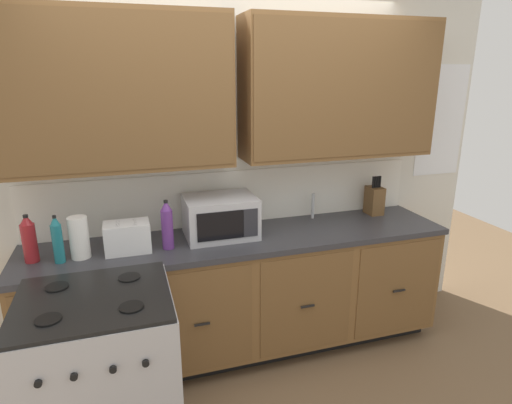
# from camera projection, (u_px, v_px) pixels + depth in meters

# --- Properties ---
(ground_plane) EXTENTS (8.00, 8.00, 0.00)m
(ground_plane) POSITION_uv_depth(u_px,v_px,m) (256.00, 375.00, 2.98)
(ground_plane) COLOR brown
(wall_unit) EXTENTS (4.10, 0.40, 2.58)m
(wall_unit) POSITION_uv_depth(u_px,v_px,m) (235.00, 124.00, 2.95)
(wall_unit) COLOR silver
(wall_unit) RESTS_ON ground_plane
(counter_run) EXTENTS (2.93, 0.64, 0.91)m
(counter_run) POSITION_uv_depth(u_px,v_px,m) (244.00, 294.00, 3.11)
(counter_run) COLOR black
(counter_run) RESTS_ON ground_plane
(stove_range) EXTENTS (0.76, 0.68, 0.95)m
(stove_range) POSITION_uv_depth(u_px,v_px,m) (102.00, 377.00, 2.27)
(stove_range) COLOR #B7B7BC
(stove_range) RESTS_ON ground_plane
(microwave) EXTENTS (0.48, 0.37, 0.28)m
(microwave) POSITION_uv_depth(u_px,v_px,m) (220.00, 217.00, 2.96)
(microwave) COLOR #B7B7BC
(microwave) RESTS_ON counter_run
(toaster) EXTENTS (0.28, 0.18, 0.19)m
(toaster) POSITION_uv_depth(u_px,v_px,m) (127.00, 237.00, 2.71)
(toaster) COLOR white
(toaster) RESTS_ON counter_run
(knife_block) EXTENTS (0.11, 0.14, 0.31)m
(knife_block) POSITION_uv_depth(u_px,v_px,m) (374.00, 200.00, 3.43)
(knife_block) COLOR brown
(knife_block) RESTS_ON counter_run
(sink_faucet) EXTENTS (0.02, 0.02, 0.20)m
(sink_faucet) POSITION_uv_depth(u_px,v_px,m) (313.00, 206.00, 3.33)
(sink_faucet) COLOR #B2B5BA
(sink_faucet) RESTS_ON counter_run
(paper_towel_roll) EXTENTS (0.12, 0.12, 0.26)m
(paper_towel_roll) POSITION_uv_depth(u_px,v_px,m) (79.00, 238.00, 2.61)
(paper_towel_roll) COLOR white
(paper_towel_roll) RESTS_ON counter_run
(bottle_red) EXTENTS (0.08, 0.08, 0.30)m
(bottle_red) POSITION_uv_depth(u_px,v_px,m) (29.00, 239.00, 2.55)
(bottle_red) COLOR maroon
(bottle_red) RESTS_ON counter_run
(bottle_violet) EXTENTS (0.08, 0.08, 0.32)m
(bottle_violet) POSITION_uv_depth(u_px,v_px,m) (167.00, 225.00, 2.74)
(bottle_violet) COLOR #663384
(bottle_violet) RESTS_ON counter_run
(bottle_teal) EXTENTS (0.06, 0.06, 0.30)m
(bottle_teal) POSITION_uv_depth(u_px,v_px,m) (57.00, 240.00, 2.54)
(bottle_teal) COLOR #1E707A
(bottle_teal) RESTS_ON counter_run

